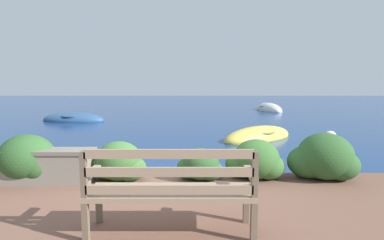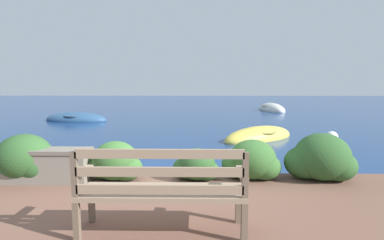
# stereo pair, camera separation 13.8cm
# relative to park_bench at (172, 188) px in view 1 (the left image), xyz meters

# --- Properties ---
(ground_plane) EXTENTS (80.00, 80.00, 0.00)m
(ground_plane) POSITION_rel_park_bench_xyz_m (-0.47, 2.13, -0.71)
(ground_plane) COLOR navy
(park_bench) EXTENTS (1.71, 0.48, 0.93)m
(park_bench) POSITION_rel_park_bench_xyz_m (0.00, 0.00, 0.00)
(park_bench) COLOR brown
(park_bench) RESTS_ON patio_terrace
(stone_wall) EXTENTS (1.77, 0.39, 0.53)m
(stone_wall) POSITION_rel_park_bench_xyz_m (-2.19, 1.61, -0.22)
(stone_wall) COLOR gray
(stone_wall) RESTS_ON patio_terrace
(hedge_clump_left) EXTENTS (1.10, 0.79, 0.75)m
(hedge_clump_left) POSITION_rel_park_bench_xyz_m (-2.42, 1.72, -0.16)
(hedge_clump_left) COLOR #2D5628
(hedge_clump_left) RESTS_ON patio_terrace
(hedge_clump_centre) EXTENTS (0.92, 0.66, 0.63)m
(hedge_clump_centre) POSITION_rel_park_bench_xyz_m (-0.97, 1.76, -0.21)
(hedge_clump_centre) COLOR #38662D
(hedge_clump_centre) RESTS_ON patio_terrace
(hedge_clump_right) EXTENTS (0.75, 0.54, 0.51)m
(hedge_clump_right) POSITION_rel_park_bench_xyz_m (0.35, 1.77, -0.27)
(hedge_clump_right) COLOR #2D5628
(hedge_clump_right) RESTS_ON patio_terrace
(hedge_clump_far_right) EXTENTS (0.95, 0.68, 0.65)m
(hedge_clump_far_right) POSITION_rel_park_bench_xyz_m (1.25, 1.84, -0.21)
(hedge_clump_far_right) COLOR #38662D
(hedge_clump_far_right) RESTS_ON patio_terrace
(hedge_clump_extra) EXTENTS (1.12, 0.80, 0.76)m
(hedge_clump_extra) POSITION_rel_park_bench_xyz_m (2.35, 1.81, -0.16)
(hedge_clump_extra) COLOR #2D5628
(hedge_clump_extra) RESTS_ON patio_terrace
(rowboat_nearest) EXTENTS (2.88, 2.53, 0.72)m
(rowboat_nearest) POSITION_rel_park_bench_xyz_m (2.35, 6.55, -0.64)
(rowboat_nearest) COLOR #DBC64C
(rowboat_nearest) RESTS_ON ground_plane
(rowboat_mid) EXTENTS (3.13, 1.54, 0.76)m
(rowboat_mid) POSITION_rel_park_bench_xyz_m (-5.39, 11.10, -0.64)
(rowboat_mid) COLOR #2D517A
(rowboat_mid) RESTS_ON ground_plane
(rowboat_far) EXTENTS (1.61, 3.44, 0.89)m
(rowboat_far) POSITION_rel_park_bench_xyz_m (5.29, 16.80, -0.63)
(rowboat_far) COLOR silver
(rowboat_far) RESTS_ON ground_plane
(mooring_buoy) EXTENTS (0.43, 0.43, 0.39)m
(mooring_buoy) POSITION_rel_park_bench_xyz_m (4.66, 6.55, -0.64)
(mooring_buoy) COLOR white
(mooring_buoy) RESTS_ON ground_plane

